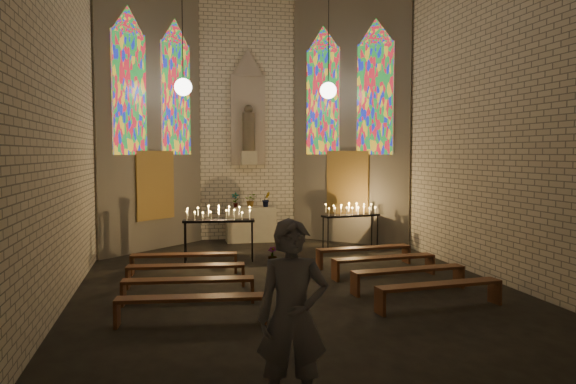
% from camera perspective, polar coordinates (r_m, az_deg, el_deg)
% --- Properties ---
extents(floor, '(12.00, 12.00, 0.00)m').
position_cam_1_polar(floor, '(10.96, 0.41, -9.43)').
color(floor, black).
rests_on(floor, ground).
extents(room, '(8.22, 12.43, 7.00)m').
position_cam_1_polar(room, '(14.02, -2.62, 8.79)').
color(room, beige).
rests_on(room, ground).
extents(altar, '(1.40, 0.60, 1.00)m').
position_cam_1_polar(altar, '(16.15, -3.80, -3.28)').
color(altar, '#B2AD91').
rests_on(altar, ground).
extents(flower_vase_left, '(0.26, 0.22, 0.42)m').
position_cam_1_polar(flower_vase_left, '(15.96, -5.38, -0.81)').
color(flower_vase_left, '#4C723F').
rests_on(flower_vase_left, altar).
extents(flower_vase_center, '(0.41, 0.38, 0.37)m').
position_cam_1_polar(flower_vase_center, '(16.17, -3.80, -0.82)').
color(flower_vase_center, '#4C723F').
rests_on(flower_vase_center, altar).
extents(flower_vase_right, '(0.30, 0.27, 0.44)m').
position_cam_1_polar(flower_vase_right, '(16.05, -2.22, -0.74)').
color(flower_vase_right, '#4C723F').
rests_on(flower_vase_right, altar).
extents(aisle_flower_pot, '(0.28, 0.28, 0.38)m').
position_cam_1_polar(aisle_flower_pot, '(13.01, -1.60, -6.42)').
color(aisle_flower_pot, '#4C723F').
rests_on(aisle_flower_pot, ground).
extents(votive_stand_left, '(1.70, 0.58, 1.22)m').
position_cam_1_polar(votive_stand_left, '(13.22, -7.05, -2.53)').
color(votive_stand_left, black).
rests_on(votive_stand_left, ground).
extents(votive_stand_right, '(1.60, 0.63, 1.14)m').
position_cam_1_polar(votive_stand_right, '(14.85, 6.38, -2.07)').
color(votive_stand_right, black).
rests_on(votive_stand_right, ground).
extents(pew_left_0, '(2.23, 0.53, 0.42)m').
position_cam_1_polar(pew_left_0, '(12.10, -10.50, -6.54)').
color(pew_left_0, '#512A17').
rests_on(pew_left_0, ground).
extents(pew_right_0, '(2.23, 0.53, 0.42)m').
position_cam_1_polar(pew_right_0, '(12.84, 7.73, -5.90)').
color(pew_right_0, '#512A17').
rests_on(pew_right_0, ground).
extents(pew_left_1, '(2.23, 0.53, 0.42)m').
position_cam_1_polar(pew_left_1, '(10.92, -10.31, -7.68)').
color(pew_left_1, '#512A17').
rests_on(pew_left_1, ground).
extents(pew_right_1, '(2.23, 0.53, 0.42)m').
position_cam_1_polar(pew_right_1, '(11.74, 9.73, -6.86)').
color(pew_right_1, '#512A17').
rests_on(pew_right_1, ground).
extents(pew_left_2, '(2.23, 0.53, 0.42)m').
position_cam_1_polar(pew_left_2, '(9.75, -10.08, -9.10)').
color(pew_left_2, '#512A17').
rests_on(pew_left_2, ground).
extents(pew_right_2, '(2.23, 0.53, 0.42)m').
position_cam_1_polar(pew_right_2, '(10.66, 12.16, -8.00)').
color(pew_right_2, '#512A17').
rests_on(pew_right_2, ground).
extents(pew_left_3, '(2.23, 0.53, 0.42)m').
position_cam_1_polar(pew_left_3, '(8.58, -9.78, -10.90)').
color(pew_left_3, '#512A17').
rests_on(pew_left_3, ground).
extents(pew_right_3, '(2.23, 0.53, 0.42)m').
position_cam_1_polar(pew_right_3, '(9.60, 15.14, -9.38)').
color(pew_right_3, '#512A17').
rests_on(pew_right_3, ground).
extents(visitor, '(0.76, 0.57, 1.91)m').
position_cam_1_polar(visitor, '(5.55, 0.46, -12.63)').
color(visitor, '#4F5059').
rests_on(visitor, ground).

